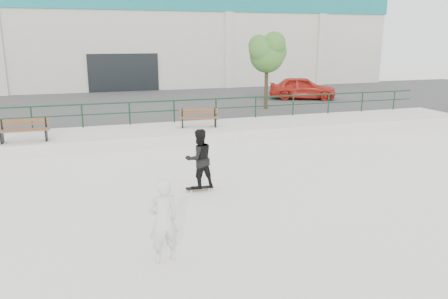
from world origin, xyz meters
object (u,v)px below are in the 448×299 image
object	(u,v)px
skateboard	(200,188)
red_car	(302,88)
standing_skater	(199,159)
tree	(267,51)
seated_skater	(163,220)
bench_right	(199,118)
bench_left	(24,130)

from	to	relation	value
skateboard	red_car	bearing A→B (deg)	54.91
standing_skater	red_car	bearing A→B (deg)	-137.83
tree	standing_skater	xyz separation A→B (m)	(-6.53, -10.43, -2.62)
skateboard	seated_skater	distance (m)	4.17
bench_right	skateboard	bearing A→B (deg)	-92.56
red_car	skateboard	world-z (taller)	red_car
bench_left	red_car	distance (m)	17.12
bench_left	bench_right	world-z (taller)	bench_left
red_car	seated_skater	size ratio (longest dim) A/B	2.47
red_car	tree	bearing A→B (deg)	151.78
red_car	bench_right	bearing A→B (deg)	151.79
tree	standing_skater	distance (m)	12.58
bench_left	red_car	world-z (taller)	red_car
red_car	skateboard	bearing A→B (deg)	166.03
bench_right	seated_skater	size ratio (longest dim) A/B	1.05
standing_skater	seated_skater	xyz separation A→B (m)	(-1.69, -3.73, -0.10)
tree	standing_skater	world-z (taller)	tree
tree	skateboard	distance (m)	12.79
bench_right	red_car	world-z (taller)	red_car
tree	bench_right	bearing A→B (deg)	-141.72
standing_skater	seated_skater	bearing A→B (deg)	55.27
bench_left	tree	xyz separation A→B (m)	(11.69, 4.52, 2.65)
tree	red_car	bearing A→B (deg)	38.26
bench_right	skateboard	world-z (taller)	bench_right
red_car	seated_skater	xyz separation A→B (m)	(-11.94, -17.10, -0.37)
bench_left	bench_right	bearing A→B (deg)	6.56
standing_skater	bench_left	bearing A→B (deg)	-59.20
bench_left	red_car	xyz separation A→B (m)	(15.41, 7.45, 0.29)
bench_left	standing_skater	distance (m)	7.85
bench_right	tree	bearing A→B (deg)	50.28
bench_right	red_car	distance (m)	10.86
skateboard	seated_skater	bearing A→B (deg)	-111.99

